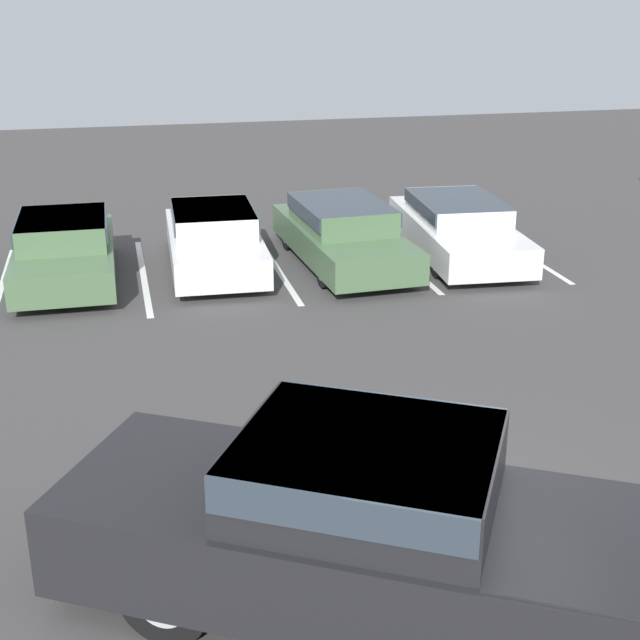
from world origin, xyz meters
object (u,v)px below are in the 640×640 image
object	(u,v)px
parked_sedan_a	(64,247)
parked_sedan_c	(343,231)
pickup_truck	(401,533)
parked_sedan_d	(458,226)
parked_sedan_b	(214,237)

from	to	relation	value
parked_sedan_a	parked_sedan_c	distance (m)	5.43
pickup_truck	parked_sedan_d	bearing A→B (deg)	96.05
parked_sedan_b	parked_sedan_c	world-z (taller)	parked_sedan_c
pickup_truck	parked_sedan_c	xyz separation A→B (m)	(2.26, 10.59, -0.19)
parked_sedan_a	pickup_truck	bearing A→B (deg)	16.71
parked_sedan_c	parked_sedan_d	bearing A→B (deg)	86.86
parked_sedan_d	parked_sedan_a	bearing A→B (deg)	-86.65
parked_sedan_a	parked_sedan_d	distance (m)	7.89
pickup_truck	parked_sedan_a	distance (m)	11.18
parked_sedan_a	parked_sedan_b	distance (m)	2.86
parked_sedan_a	parked_sedan_c	size ratio (longest dim) A/B	0.89
parked_sedan_a	parked_sedan_d	world-z (taller)	parked_sedan_a
parked_sedan_a	parked_sedan_d	size ratio (longest dim) A/B	0.87
parked_sedan_c	parked_sedan_a	bearing A→B (deg)	-94.54
parked_sedan_a	parked_sedan_b	world-z (taller)	parked_sedan_a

